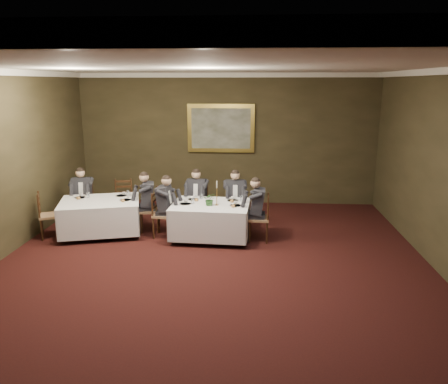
# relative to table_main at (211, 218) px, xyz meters

# --- Properties ---
(ground) EXTENTS (10.00, 10.00, 0.00)m
(ground) POSITION_rel_table_main_xyz_m (0.17, -2.04, -0.45)
(ground) COLOR black
(ground) RESTS_ON ground
(ceiling) EXTENTS (8.00, 10.00, 0.10)m
(ceiling) POSITION_rel_table_main_xyz_m (0.17, -2.04, 3.05)
(ceiling) COLOR silver
(ceiling) RESTS_ON back_wall
(back_wall) EXTENTS (8.00, 0.10, 3.50)m
(back_wall) POSITION_rel_table_main_xyz_m (0.17, 2.96, 1.30)
(back_wall) COLOR #2F2A17
(back_wall) RESTS_ON ground
(crown_molding) EXTENTS (8.00, 10.00, 0.12)m
(crown_molding) POSITION_rel_table_main_xyz_m (0.17, -2.04, 2.99)
(crown_molding) COLOR white
(crown_molding) RESTS_ON back_wall
(table_main) EXTENTS (1.69, 1.33, 0.67)m
(table_main) POSITION_rel_table_main_xyz_m (0.00, 0.00, 0.00)
(table_main) COLOR black
(table_main) RESTS_ON ground
(table_second) EXTENTS (1.96, 1.67, 0.67)m
(table_second) POSITION_rel_table_main_xyz_m (-2.43, 0.10, 0.00)
(table_second) COLOR black
(table_second) RESTS_ON ground
(chair_main_backleft) EXTENTS (0.49, 0.47, 1.00)m
(chair_main_backleft) POSITION_rel_table_main_xyz_m (-0.39, 0.86, -0.17)
(chair_main_backleft) COLOR #916D4A
(chair_main_backleft) RESTS_ON ground
(diner_main_backleft) EXTENTS (0.46, 0.53, 1.35)m
(diner_main_backleft) POSITION_rel_table_main_xyz_m (-0.39, 0.85, 0.06)
(diner_main_backleft) COLOR black
(diner_main_backleft) RESTS_ON chair_main_backleft
(chair_main_backright) EXTENTS (0.47, 0.45, 1.00)m
(chair_main_backright) POSITION_rel_table_main_xyz_m (0.48, 0.81, -0.17)
(chair_main_backright) COLOR #916D4A
(chair_main_backright) RESTS_ON ground
(diner_main_backright) EXTENTS (0.44, 0.51, 1.35)m
(diner_main_backright) POSITION_rel_table_main_xyz_m (0.48, 0.80, 0.06)
(diner_main_backright) COLOR black
(diner_main_backright) RESTS_ON chair_main_backright
(chair_main_endleft) EXTENTS (0.47, 0.48, 1.00)m
(chair_main_endleft) POSITION_rel_table_main_xyz_m (-1.03, 0.05, -0.17)
(chair_main_endleft) COLOR #916D4A
(chair_main_endleft) RESTS_ON ground
(diner_main_endleft) EXTENTS (0.52, 0.45, 1.35)m
(diner_main_endleft) POSITION_rel_table_main_xyz_m (-1.02, 0.05, 0.06)
(diner_main_endleft) COLOR black
(diner_main_endleft) RESTS_ON chair_main_endleft
(chair_main_endright) EXTENTS (0.43, 0.45, 1.00)m
(chair_main_endright) POSITION_rel_table_main_xyz_m (1.03, -0.05, -0.17)
(chair_main_endright) COLOR #916D4A
(chair_main_endright) RESTS_ON ground
(diner_main_endright) EXTENTS (0.49, 0.43, 1.35)m
(diner_main_endright) POSITION_rel_table_main_xyz_m (1.02, -0.05, 0.06)
(diner_main_endright) COLOR black
(diner_main_endright) RESTS_ON chair_main_endright
(chair_sec_backleft) EXTENTS (0.50, 0.48, 1.00)m
(chair_sec_backleft) POSITION_rel_table_main_xyz_m (-3.09, 0.82, -0.17)
(chair_sec_backleft) COLOR #916D4A
(chair_sec_backleft) RESTS_ON ground
(diner_sec_backleft) EXTENTS (0.47, 0.54, 1.35)m
(diner_sec_backleft) POSITION_rel_table_main_xyz_m (-3.09, 0.81, 0.06)
(diner_sec_backleft) COLOR black
(diner_sec_backleft) RESTS_ON chair_sec_backleft
(chair_sec_backright) EXTENTS (0.49, 0.47, 1.00)m
(chair_sec_backright) POSITION_rel_table_main_xyz_m (-2.22, 1.06, -0.17)
(chair_sec_backright) COLOR #916D4A
(chair_sec_backright) RESTS_ON ground
(chair_sec_endright) EXTENTS (0.51, 0.52, 1.00)m
(chair_sec_endright) POSITION_rel_table_main_xyz_m (-1.41, 0.38, -0.17)
(chair_sec_endright) COLOR #916D4A
(chair_sec_endright) RESTS_ON ground
(diner_sec_endright) EXTENTS (0.56, 0.50, 1.35)m
(diner_sec_endright) POSITION_rel_table_main_xyz_m (-1.42, 0.38, 0.06)
(diner_sec_endright) COLOR black
(diner_sec_endright) RESTS_ON chair_sec_endright
(chair_sec_endleft) EXTENTS (0.56, 0.57, 1.00)m
(chair_sec_endleft) POSITION_rel_table_main_xyz_m (-3.46, -0.17, -0.17)
(chair_sec_endleft) COLOR #916D4A
(chair_sec_endleft) RESTS_ON ground
(centerpiece) EXTENTS (0.28, 0.25, 0.28)m
(centerpiece) POSITION_rel_table_main_xyz_m (-0.01, -0.11, 0.46)
(centerpiece) COLOR #2D5926
(centerpiece) RESTS_ON table_main
(candlestick) EXTENTS (0.08, 0.08, 0.54)m
(candlestick) POSITION_rel_table_main_xyz_m (0.14, -0.08, 0.51)
(candlestick) COLOR #B68337
(candlestick) RESTS_ON table_main
(place_setting_table_main) EXTENTS (0.33, 0.31, 0.14)m
(place_setting_table_main) POSITION_rel_table_main_xyz_m (-0.37, 0.39, 0.35)
(place_setting_table_main) COLOR white
(place_setting_table_main) RESTS_ON table_main
(place_setting_table_second) EXTENTS (0.33, 0.31, 0.14)m
(place_setting_table_second) POSITION_rel_table_main_xyz_m (-2.91, 0.36, 0.35)
(place_setting_table_second) COLOR white
(place_setting_table_second) RESTS_ON table_second
(painting) EXTENTS (1.80, 0.09, 1.29)m
(painting) POSITION_rel_table_main_xyz_m (-0.00, 2.89, 1.61)
(painting) COLOR #E4C453
(painting) RESTS_ON back_wall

